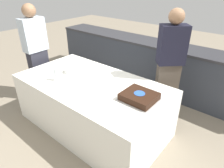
# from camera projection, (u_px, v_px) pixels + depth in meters

# --- Properties ---
(ground_plane) EXTENTS (14.00, 14.00, 0.00)m
(ground_plane) POSITION_uv_depth(u_px,v_px,m) (93.00, 124.00, 3.04)
(ground_plane) COLOR gray
(back_counter) EXTENTS (4.40, 0.58, 0.92)m
(back_counter) POSITION_uv_depth(u_px,v_px,m) (151.00, 64.00, 3.94)
(back_counter) COLOR #333842
(back_counter) RESTS_ON ground_plane
(dining_table) EXTENTS (2.11, 1.14, 0.73)m
(dining_table) POSITION_uv_depth(u_px,v_px,m) (92.00, 105.00, 2.87)
(dining_table) COLOR white
(dining_table) RESTS_ON ground_plane
(cake) EXTENTS (0.42, 0.38, 0.09)m
(cake) POSITION_uv_depth(u_px,v_px,m) (139.00, 97.00, 2.30)
(cake) COLOR #B7B2AD
(cake) RESTS_ON dining_table
(plate_stack) EXTENTS (0.23, 0.23, 0.05)m
(plate_stack) POSITION_uv_depth(u_px,v_px,m) (72.00, 70.00, 2.98)
(plate_stack) COLOR white
(plate_stack) RESTS_ON dining_table
(wine_glass) EXTENTS (0.07, 0.07, 0.17)m
(wine_glass) POSITION_uv_depth(u_px,v_px,m) (56.00, 73.00, 2.69)
(wine_glass) COLOR white
(wine_glass) RESTS_ON dining_table
(side_plate_near_cake) EXTENTS (0.20, 0.20, 0.00)m
(side_plate_near_cake) POSITION_uv_depth(u_px,v_px,m) (152.00, 89.00, 2.53)
(side_plate_near_cake) COLOR white
(side_plate_near_cake) RESTS_ON dining_table
(person_cutting_cake) EXTENTS (0.39, 0.39, 1.66)m
(person_cutting_cake) POSITION_uv_depth(u_px,v_px,m) (169.00, 69.00, 2.76)
(person_cutting_cake) COLOR #4C4238
(person_cutting_cake) RESTS_ON ground_plane
(person_seated_left) EXTENTS (0.21, 0.37, 1.64)m
(person_seated_left) POSITION_uv_depth(u_px,v_px,m) (37.00, 53.00, 3.35)
(person_seated_left) COLOR #282833
(person_seated_left) RESTS_ON ground_plane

